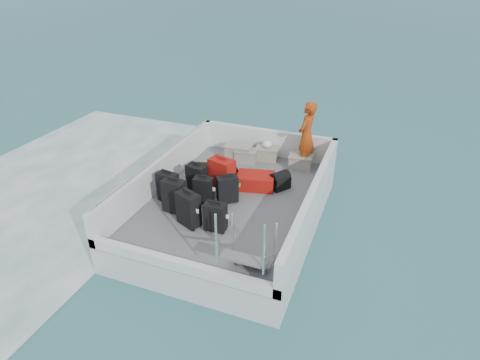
% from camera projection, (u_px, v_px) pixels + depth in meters
% --- Properties ---
extents(ground, '(160.00, 160.00, 0.00)m').
position_uv_depth(ground, '(233.00, 222.00, 9.03)').
color(ground, '#1B525F').
rests_on(ground, ground).
extents(wake_foam, '(10.00, 10.00, 0.00)m').
position_uv_depth(wake_foam, '(64.00, 184.00, 10.54)').
color(wake_foam, white).
rests_on(wake_foam, ground).
extents(ferry_hull, '(3.60, 5.00, 0.60)m').
position_uv_depth(ferry_hull, '(233.00, 211.00, 8.88)').
color(ferry_hull, silver).
rests_on(ferry_hull, ground).
extents(deck, '(3.30, 4.70, 0.02)m').
position_uv_depth(deck, '(233.00, 199.00, 8.73)').
color(deck, slate).
rests_on(deck, ferry_hull).
extents(deck_fittings, '(3.60, 5.00, 0.90)m').
position_uv_depth(deck_fittings, '(243.00, 194.00, 8.18)').
color(deck_fittings, silver).
rests_on(deck_fittings, deck).
extents(suitcase_0, '(0.49, 0.29, 0.73)m').
position_uv_depth(suitcase_0, '(175.00, 196.00, 8.11)').
color(suitcase_0, black).
rests_on(suitcase_0, deck).
extents(suitcase_1, '(0.48, 0.33, 0.66)m').
position_uv_depth(suitcase_1, '(168.00, 187.00, 8.50)').
color(suitcase_1, black).
rests_on(suitcase_1, deck).
extents(suitcase_2, '(0.48, 0.34, 0.63)m').
position_uv_depth(suitcase_2, '(197.00, 178.00, 8.87)').
color(suitcase_2, black).
rests_on(suitcase_2, deck).
extents(suitcase_3, '(0.53, 0.43, 0.71)m').
position_uv_depth(suitcase_3, '(188.00, 209.00, 7.71)').
color(suitcase_3, black).
rests_on(suitcase_3, deck).
extents(suitcase_4, '(0.41, 0.26, 0.59)m').
position_uv_depth(suitcase_4, '(204.00, 190.00, 8.46)').
color(suitcase_4, black).
rests_on(suitcase_4, deck).
extents(suitcase_5, '(0.62, 0.46, 0.76)m').
position_uv_depth(suitcase_5, '(222.00, 175.00, 8.88)').
color(suitcase_5, '#98160B').
rests_on(suitcase_5, deck).
extents(suitcase_6, '(0.43, 0.27, 0.58)m').
position_uv_depth(suitcase_6, '(215.00, 217.00, 7.59)').
color(suitcase_6, black).
rests_on(suitcase_6, deck).
extents(suitcase_7, '(0.50, 0.45, 0.61)m').
position_uv_depth(suitcase_7, '(227.00, 190.00, 8.47)').
color(suitcase_7, black).
rests_on(suitcase_7, deck).
extents(suitcase_8, '(0.93, 0.72, 0.33)m').
position_uv_depth(suitcase_8, '(256.00, 181.00, 9.08)').
color(suitcase_8, '#98160B').
rests_on(suitcase_8, deck).
extents(duffel_0, '(0.55, 0.41, 0.32)m').
position_uv_depth(duffel_0, '(203.00, 172.00, 9.45)').
color(duffel_0, black).
rests_on(duffel_0, deck).
extents(duffel_1, '(0.51, 0.46, 0.32)m').
position_uv_depth(duffel_1, '(228.00, 173.00, 9.42)').
color(duffel_1, black).
rests_on(duffel_1, deck).
extents(duffel_2, '(0.49, 0.51, 0.32)m').
position_uv_depth(duffel_2, '(280.00, 182.00, 9.05)').
color(duffel_2, black).
rests_on(duffel_2, deck).
extents(crate_0, '(0.69, 0.51, 0.39)m').
position_uv_depth(crate_0, '(239.00, 153.00, 10.34)').
color(crate_0, gray).
rests_on(crate_0, deck).
extents(crate_1, '(0.55, 0.41, 0.31)m').
position_uv_depth(crate_1, '(246.00, 156.00, 10.23)').
color(crate_1, gray).
rests_on(crate_1, deck).
extents(crate_2, '(0.58, 0.44, 0.32)m').
position_uv_depth(crate_2, '(267.00, 154.00, 10.34)').
color(crate_2, gray).
rests_on(crate_2, deck).
extents(crate_3, '(0.57, 0.42, 0.32)m').
position_uv_depth(crate_3, '(300.00, 162.00, 9.92)').
color(crate_3, gray).
rests_on(crate_3, deck).
extents(yellow_bag, '(0.28, 0.26, 0.22)m').
position_uv_depth(yellow_bag, '(299.00, 159.00, 10.18)').
color(yellow_bag, yellow).
rests_on(yellow_bag, deck).
extents(white_bag, '(0.24, 0.24, 0.18)m').
position_uv_depth(white_bag, '(267.00, 145.00, 10.22)').
color(white_bag, white).
rests_on(white_bag, crate_2).
extents(passenger, '(0.52, 0.69, 1.68)m').
position_uv_depth(passenger, '(306.00, 135.00, 9.68)').
color(passenger, '#D84D14').
rests_on(passenger, deck).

